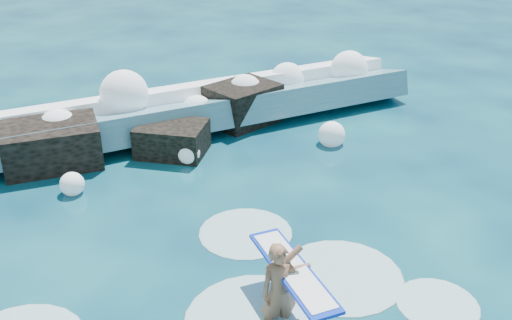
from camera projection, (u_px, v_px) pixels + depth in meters
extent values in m
plane|color=#082442|center=(233.00, 273.00, 10.83)|extent=(200.00, 200.00, 0.00)
cube|color=teal|center=(158.00, 121.00, 16.65)|extent=(16.53, 2.52, 1.38)
cube|color=white|center=(149.00, 99.00, 17.11)|extent=(16.53, 1.16, 0.64)
cube|color=black|center=(53.00, 148.00, 14.87)|extent=(2.56, 2.03, 1.29)
cube|color=black|center=(172.00, 141.00, 15.48)|extent=(2.26, 2.19, 0.99)
cube|color=black|center=(243.00, 107.00, 17.47)|extent=(2.36, 2.09, 1.39)
imported|color=#8C5A41|center=(279.00, 292.00, 9.42)|extent=(0.71, 0.52, 1.80)
cube|color=#0B2CBF|center=(293.00, 271.00, 9.44)|extent=(0.74, 2.50, 0.06)
cube|color=white|center=(293.00, 270.00, 9.43)|extent=(0.62, 2.29, 0.06)
sphere|color=white|center=(59.00, 129.00, 15.32)|extent=(1.08, 1.08, 1.08)
sphere|color=white|center=(124.00, 94.00, 16.37)|extent=(1.40, 1.40, 1.40)
sphere|color=white|center=(197.00, 110.00, 16.84)|extent=(0.89, 0.89, 0.89)
sphere|color=white|center=(245.00, 92.00, 17.61)|extent=(1.07, 1.07, 1.07)
sphere|color=white|center=(287.00, 80.00, 18.89)|extent=(1.16, 1.16, 1.16)
sphere|color=white|center=(349.00, 69.00, 19.22)|extent=(1.26, 1.26, 1.26)
sphere|color=white|center=(72.00, 184.00, 13.52)|extent=(0.58, 0.58, 0.58)
sphere|color=white|center=(189.00, 153.00, 14.97)|extent=(0.60, 0.60, 0.60)
sphere|color=white|center=(332.00, 135.00, 16.07)|extent=(0.76, 0.76, 0.76)
ellipsoid|color=silver|center=(256.00, 320.00, 9.67)|extent=(2.51, 2.51, 0.13)
ellipsoid|color=silver|center=(341.00, 276.00, 10.77)|extent=(2.37, 2.37, 0.12)
ellipsoid|color=silver|center=(245.00, 233.00, 12.09)|extent=(2.01, 2.01, 0.10)
ellipsoid|color=silver|center=(437.00, 304.00, 10.05)|extent=(1.47, 1.47, 0.07)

